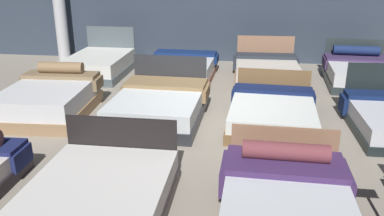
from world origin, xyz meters
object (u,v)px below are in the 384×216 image
object	(u,v)px
bed_8	(99,65)
bed_11	(359,72)
bed_1	(97,199)
bed_4	(49,99)
bed_6	(272,113)
bed_5	(159,105)
bed_9	(181,68)
bed_10	(267,71)
bed_2	(286,207)

from	to	relation	value
bed_8	bed_11	xyz separation A→B (m)	(6.42, 0.06, 0.01)
bed_1	bed_11	distance (m)	7.36
bed_4	bed_6	distance (m)	4.18
bed_5	bed_9	xyz separation A→B (m)	(-0.07, 2.93, -0.03)
bed_6	bed_11	distance (m)	3.63
bed_11	bed_4	bearing A→B (deg)	-152.22
bed_5	bed_11	xyz separation A→B (m)	(4.23, 2.90, 0.01)
bed_5	bed_8	size ratio (longest dim) A/B	1.01
bed_4	bed_11	size ratio (longest dim) A/B	1.00
bed_5	bed_11	world-z (taller)	bed_5
bed_8	bed_10	size ratio (longest dim) A/B	1.01
bed_5	bed_10	distance (m)	3.60
bed_6	bed_8	size ratio (longest dim) A/B	0.99
bed_5	bed_6	distance (m)	2.05
bed_10	bed_4	bearing A→B (deg)	-146.35
bed_5	bed_8	distance (m)	3.59
bed_1	bed_6	world-z (taller)	bed_1
bed_5	bed_9	size ratio (longest dim) A/B	1.07
bed_2	bed_9	world-z (taller)	bed_2
bed_4	bed_9	world-z (taller)	bed_4
bed_4	bed_9	distance (m)	3.62
bed_5	bed_6	size ratio (longest dim) A/B	1.02
bed_4	bed_1	bearing A→B (deg)	-58.58
bed_5	bed_9	world-z (taller)	bed_5
bed_5	bed_10	world-z (taller)	bed_5
bed_4	bed_9	size ratio (longest dim) A/B	1.03
bed_4	bed_8	size ratio (longest dim) A/B	0.97
bed_10	bed_11	world-z (taller)	bed_10
bed_2	bed_6	size ratio (longest dim) A/B	1.05
bed_8	bed_1	bearing A→B (deg)	-69.88
bed_9	bed_10	size ratio (longest dim) A/B	0.95
bed_8	bed_2	bearing A→B (deg)	-53.65
bed_4	bed_8	distance (m)	2.89
bed_8	bed_11	distance (m)	6.42
bed_4	bed_8	bearing A→B (deg)	88.40
bed_4	bed_9	bearing A→B (deg)	52.44
bed_8	bed_9	distance (m)	2.12
bed_2	bed_10	bearing A→B (deg)	91.26
bed_9	bed_5	bearing A→B (deg)	-86.49
bed_2	bed_4	bearing A→B (deg)	146.11
bed_1	bed_9	bearing A→B (deg)	89.93
bed_6	bed_4	bearing A→B (deg)	-176.32
bed_6	bed_8	distance (m)	5.11
bed_2	bed_5	xyz separation A→B (m)	(-2.05, 3.00, 0.02)
bed_5	bed_10	xyz separation A→B (m)	(2.07, 2.94, -0.04)
bed_9	bed_11	world-z (taller)	bed_11
bed_9	bed_10	bearing A→B (deg)	2.50
bed_8	bed_10	world-z (taller)	bed_8
bed_1	bed_11	bearing A→B (deg)	54.16
bed_8	bed_10	xyz separation A→B (m)	(4.26, 0.10, -0.04)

